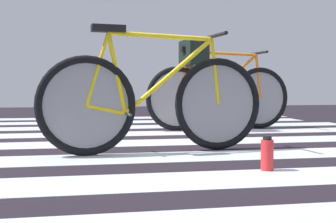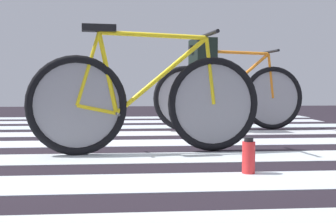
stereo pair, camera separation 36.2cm
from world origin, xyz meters
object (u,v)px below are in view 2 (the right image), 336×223
bicycle_1_of_2 (147,101)px  cyclist_2_of_2 (203,72)px  bicycle_2_of_2 (230,96)px  water_bottle (249,157)px

bicycle_1_of_2 → cyclist_2_of_2: (0.67, 1.55, 0.27)m
bicycle_2_of_2 → cyclist_2_of_2: bearing=-180.0°
cyclist_2_of_2 → bicycle_1_of_2: bearing=-119.4°
bicycle_1_of_2 → cyclist_2_of_2: cyclist_2_of_2 is taller
cyclist_2_of_2 → water_bottle: cyclist_2_of_2 is taller
bicycle_1_of_2 → water_bottle: bicycle_1_of_2 is taller
bicycle_1_of_2 → water_bottle: 1.02m
bicycle_1_of_2 → bicycle_2_of_2: size_ratio=1.00×
bicycle_1_of_2 → bicycle_2_of_2: (0.98, 1.58, 0.00)m
water_bottle → bicycle_1_of_2: bearing=123.9°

